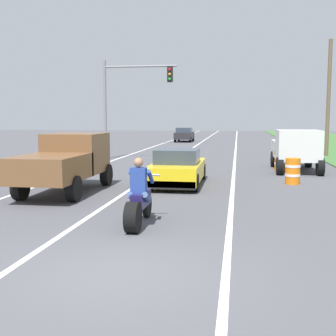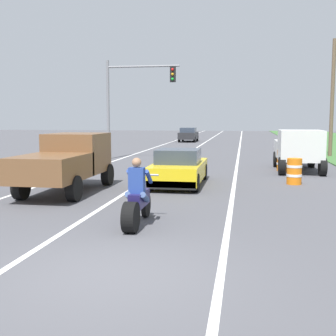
{
  "view_description": "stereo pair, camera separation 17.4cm",
  "coord_description": "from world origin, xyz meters",
  "px_view_note": "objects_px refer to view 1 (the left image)",
  "views": [
    {
      "loc": [
        1.95,
        -6.74,
        2.54
      ],
      "look_at": [
        -0.16,
        6.52,
        1.0
      ],
      "focal_mm": 46.99,
      "sensor_mm": 36.0,
      "label": 1
    },
    {
      "loc": [
        2.12,
        -6.71,
        2.54
      ],
      "look_at": [
        -0.16,
        6.52,
        1.0
      ],
      "focal_mm": 46.99,
      "sensor_mm": 36.0,
      "label": 2
    }
  ],
  "objects_px": {
    "pickup_truck_left_lane_brown": "(66,160)",
    "distant_car_far_ahead": "(184,134)",
    "construction_barrel_nearest": "(293,171)",
    "construction_barrel_mid": "(280,160)",
    "traffic_light_mast_near": "(127,94)",
    "pickup_truck_right_shoulder_white": "(295,148)",
    "motorcycle_with_rider": "(139,201)",
    "sports_car_yellow": "(178,168)"
  },
  "relations": [
    {
      "from": "construction_barrel_nearest",
      "to": "distant_car_far_ahead",
      "type": "distance_m",
      "value": 30.36
    },
    {
      "from": "pickup_truck_right_shoulder_white",
      "to": "construction_barrel_nearest",
      "type": "bearing_deg",
      "value": -98.09
    },
    {
      "from": "sports_car_yellow",
      "to": "pickup_truck_right_shoulder_white",
      "type": "distance_m",
      "value": 7.3
    },
    {
      "from": "pickup_truck_right_shoulder_white",
      "to": "traffic_light_mast_near",
      "type": "height_order",
      "value": "traffic_light_mast_near"
    },
    {
      "from": "pickup_truck_right_shoulder_white",
      "to": "construction_barrel_mid",
      "type": "bearing_deg",
      "value": -177.83
    },
    {
      "from": "traffic_light_mast_near",
      "to": "construction_barrel_mid",
      "type": "bearing_deg",
      "value": -27.27
    },
    {
      "from": "motorcycle_with_rider",
      "to": "pickup_truck_left_lane_brown",
      "type": "bearing_deg",
      "value": 129.24
    },
    {
      "from": "construction_barrel_nearest",
      "to": "traffic_light_mast_near",
      "type": "bearing_deg",
      "value": 134.6
    },
    {
      "from": "motorcycle_with_rider",
      "to": "construction_barrel_mid",
      "type": "height_order",
      "value": "motorcycle_with_rider"
    },
    {
      "from": "construction_barrel_nearest",
      "to": "construction_barrel_mid",
      "type": "relative_size",
      "value": 1.0
    },
    {
      "from": "sports_car_yellow",
      "to": "construction_barrel_mid",
      "type": "distance_m",
      "value": 6.82
    },
    {
      "from": "motorcycle_with_rider",
      "to": "construction_barrel_mid",
      "type": "xyz_separation_m",
      "value": [
        4.32,
        11.82,
        -0.09
      ]
    },
    {
      "from": "pickup_truck_left_lane_brown",
      "to": "distant_car_far_ahead",
      "type": "xyz_separation_m",
      "value": [
        0.11,
        32.48,
        -0.33
      ]
    },
    {
      "from": "pickup_truck_right_shoulder_white",
      "to": "construction_barrel_mid",
      "type": "xyz_separation_m",
      "value": [
        -0.68,
        -0.03,
        -0.6
      ]
    },
    {
      "from": "motorcycle_with_rider",
      "to": "sports_car_yellow",
      "type": "distance_m",
      "value": 6.52
    },
    {
      "from": "pickup_truck_right_shoulder_white",
      "to": "construction_barrel_mid",
      "type": "distance_m",
      "value": 0.91
    },
    {
      "from": "motorcycle_with_rider",
      "to": "distant_car_far_ahead",
      "type": "distance_m",
      "value": 36.91
    },
    {
      "from": "motorcycle_with_rider",
      "to": "pickup_truck_left_lane_brown",
      "type": "height_order",
      "value": "pickup_truck_left_lane_brown"
    },
    {
      "from": "construction_barrel_nearest",
      "to": "distant_car_far_ahead",
      "type": "height_order",
      "value": "distant_car_far_ahead"
    },
    {
      "from": "pickup_truck_left_lane_brown",
      "to": "distant_car_far_ahead",
      "type": "height_order",
      "value": "pickup_truck_left_lane_brown"
    },
    {
      "from": "sports_car_yellow",
      "to": "pickup_truck_left_lane_brown",
      "type": "bearing_deg",
      "value": -147.49
    },
    {
      "from": "traffic_light_mast_near",
      "to": "distant_car_far_ahead",
      "type": "relative_size",
      "value": 1.5
    },
    {
      "from": "sports_car_yellow",
      "to": "construction_barrel_nearest",
      "type": "height_order",
      "value": "sports_car_yellow"
    },
    {
      "from": "pickup_truck_left_lane_brown",
      "to": "construction_barrel_nearest",
      "type": "bearing_deg",
      "value": 21.71
    },
    {
      "from": "traffic_light_mast_near",
      "to": "distant_car_far_ahead",
      "type": "xyz_separation_m",
      "value": [
        1.05,
        20.43,
        -3.22
      ]
    },
    {
      "from": "sports_car_yellow",
      "to": "distant_car_far_ahead",
      "type": "height_order",
      "value": "distant_car_far_ahead"
    },
    {
      "from": "traffic_light_mast_near",
      "to": "motorcycle_with_rider",
      "type": "bearing_deg",
      "value": -74.83
    },
    {
      "from": "sports_car_yellow",
      "to": "pickup_truck_right_shoulder_white",
      "type": "xyz_separation_m",
      "value": [
        4.97,
        5.33,
        0.48
      ]
    },
    {
      "from": "construction_barrel_mid",
      "to": "construction_barrel_nearest",
      "type": "bearing_deg",
      "value": -89.34
    },
    {
      "from": "pickup_truck_left_lane_brown",
      "to": "distant_car_far_ahead",
      "type": "bearing_deg",
      "value": 89.8
    },
    {
      "from": "construction_barrel_mid",
      "to": "traffic_light_mast_near",
      "type": "bearing_deg",
      "value": 152.73
    },
    {
      "from": "pickup_truck_right_shoulder_white",
      "to": "traffic_light_mast_near",
      "type": "bearing_deg",
      "value": 154.57
    },
    {
      "from": "sports_car_yellow",
      "to": "distant_car_far_ahead",
      "type": "distance_m",
      "value": 30.43
    },
    {
      "from": "motorcycle_with_rider",
      "to": "construction_barrel_nearest",
      "type": "distance_m",
      "value": 8.6
    },
    {
      "from": "motorcycle_with_rider",
      "to": "pickup_truck_right_shoulder_white",
      "type": "bearing_deg",
      "value": 67.11
    },
    {
      "from": "sports_car_yellow",
      "to": "construction_barrel_nearest",
      "type": "distance_m",
      "value": 4.43
    },
    {
      "from": "pickup_truck_right_shoulder_white",
      "to": "construction_barrel_mid",
      "type": "height_order",
      "value": "pickup_truck_right_shoulder_white"
    },
    {
      "from": "construction_barrel_nearest",
      "to": "construction_barrel_mid",
      "type": "xyz_separation_m",
      "value": [
        -0.05,
        4.41,
        0.0
      ]
    },
    {
      "from": "construction_barrel_mid",
      "to": "sports_car_yellow",
      "type": "bearing_deg",
      "value": -128.98
    },
    {
      "from": "traffic_light_mast_near",
      "to": "pickup_truck_right_shoulder_white",
      "type": "bearing_deg",
      "value": -25.43
    },
    {
      "from": "pickup_truck_left_lane_brown",
      "to": "construction_barrel_nearest",
      "type": "distance_m",
      "value": 8.49
    },
    {
      "from": "motorcycle_with_rider",
      "to": "sports_car_yellow",
      "type": "bearing_deg",
      "value": 89.73
    }
  ]
}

